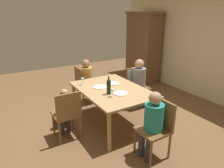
{
  "coord_description": "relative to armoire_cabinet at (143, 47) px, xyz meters",
  "views": [
    {
      "loc": [
        3.23,
        -1.95,
        2.19
      ],
      "look_at": [
        0.0,
        0.0,
        0.85
      ],
      "focal_mm": 33.01,
      "sensor_mm": 36.0,
      "label": 1
    }
  ],
  "objects": [
    {
      "name": "wine_bottle_tall_green",
      "position": [
        2.13,
        -2.52,
        -0.19
      ],
      "size": [
        0.08,
        0.08,
        0.33
      ],
      "color": "black",
      "rests_on": "dining_table"
    },
    {
      "name": "person_child_small",
      "position": [
        1.91,
        -3.29,
        -0.54
      ],
      "size": [
        0.25,
        0.22,
        0.94
      ],
      "rotation": [
        0.0,
        0.0,
        1.57
      ],
      "color": "#33333D",
      "rests_on": "ground_plane"
    },
    {
      "name": "chair_far_left",
      "position": [
        1.43,
        -1.37,
        -0.5
      ],
      "size": [
        0.46,
        0.44,
        0.92
      ],
      "rotation": [
        0.0,
        0.0,
        -1.57
      ],
      "color": "brown",
      "rests_on": "ground_plane"
    },
    {
      "name": "dinner_plate_host",
      "position": [
        1.69,
        -2.15,
        -0.34
      ],
      "size": [
        0.25,
        0.25,
        0.01
      ],
      "primitive_type": "cylinder",
      "color": "white",
      "rests_on": "dining_table"
    },
    {
      "name": "person_man_guest",
      "position": [
        3.14,
        -2.36,
        -0.46
      ],
      "size": [
        0.29,
        0.33,
        1.1
      ],
      "rotation": [
        0.0,
        0.0,
        3.14
      ],
      "color": "#33333D",
      "rests_on": "ground_plane"
    },
    {
      "name": "dining_table",
      "position": [
        1.93,
        -2.33,
        -0.42
      ],
      "size": [
        1.66,
        1.16,
        0.75
      ],
      "color": "tan",
      "rests_on": "ground_plane"
    },
    {
      "name": "ground_plane",
      "position": [
        1.93,
        -2.33,
        -1.1
      ],
      "size": [
        10.0,
        10.0,
        0.0
      ],
      "primitive_type": "plane",
      "color": "brown"
    },
    {
      "name": "chair_right_end",
      "position": [
        3.14,
        -2.25,
        -0.56
      ],
      "size": [
        0.44,
        0.44,
        0.92
      ],
      "rotation": [
        0.0,
        0.0,
        3.14
      ],
      "color": "brown",
      "rests_on": "ground_plane"
    },
    {
      "name": "dinner_plate_guest_right",
      "position": [
        2.23,
        -2.32,
        -0.34
      ],
      "size": [
        0.27,
        0.27,
        0.01
      ],
      "primitive_type": "cylinder",
      "color": "white",
      "rests_on": "dining_table"
    },
    {
      "name": "dinner_plate_guest_left",
      "position": [
        1.73,
        -2.5,
        -0.34
      ],
      "size": [
        0.27,
        0.27,
        0.01
      ],
      "primitive_type": "cylinder",
      "color": "white",
      "rests_on": "dining_table"
    },
    {
      "name": "person_woman_host",
      "position": [
        0.72,
        -2.31,
        -0.46
      ],
      "size": [
        0.29,
        0.34,
        1.1
      ],
      "color": "#33333D",
      "rests_on": "ground_plane"
    },
    {
      "name": "chair_left_end",
      "position": [
        0.72,
        -2.42,
        -0.56
      ],
      "size": [
        0.44,
        0.44,
        0.92
      ],
      "color": "brown",
      "rests_on": "ground_plane"
    },
    {
      "name": "chair_near",
      "position": [
        2.02,
        -3.29,
        -0.56
      ],
      "size": [
        0.44,
        0.44,
        0.92
      ],
      "rotation": [
        0.0,
        0.0,
        1.57
      ],
      "color": "brown",
      "rests_on": "ground_plane"
    },
    {
      "name": "armoire_cabinet",
      "position": [
        0.0,
        0.0,
        0.0
      ],
      "size": [
        1.18,
        0.62,
        2.18
      ],
      "color": "brown",
      "rests_on": "ground_plane"
    },
    {
      "name": "rear_room_partition",
      "position": [
        1.93,
        0.45,
        0.25
      ],
      "size": [
        6.4,
        0.12,
        2.7
      ],
      "primitive_type": "cube",
      "color": "beige",
      "rests_on": "ground_plane"
    },
    {
      "name": "handbag",
      "position": [
        1.58,
        -3.29,
        -0.99
      ],
      "size": [
        0.18,
        0.3,
        0.22
      ],
      "primitive_type": "cube",
      "rotation": [
        0.0,
        0.0,
        1.34
      ],
      "color": "brown",
      "rests_on": "ground_plane"
    },
    {
      "name": "wine_glass_centre",
      "position": [
        1.42,
        -2.73,
        -0.24
      ],
      "size": [
        0.07,
        0.07,
        0.15
      ],
      "color": "silver",
      "rests_on": "dining_table"
    },
    {
      "name": "wine_glass_near_left",
      "position": [
        2.27,
        -2.53,
        -0.24
      ],
      "size": [
        0.07,
        0.07,
        0.15
      ],
      "color": "silver",
      "rests_on": "dining_table"
    },
    {
      "name": "person_man_bearded",
      "position": [
        1.58,
        -1.37,
        -0.43
      ],
      "size": [
        0.36,
        0.32,
        1.16
      ],
      "rotation": [
        0.0,
        0.0,
        -1.57
      ],
      "color": "#33333D",
      "rests_on": "ground_plane"
    }
  ]
}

